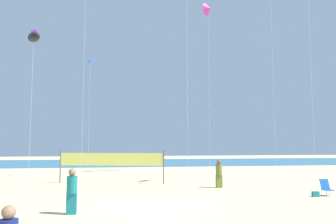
% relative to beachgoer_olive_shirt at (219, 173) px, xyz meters
% --- Properties ---
extents(ground_plane, '(120.00, 120.00, 0.00)m').
position_rel_beachgoer_olive_shirt_xyz_m(ground_plane, '(-4.83, -5.87, -0.97)').
color(ground_plane, beige).
extents(ocean_band, '(120.00, 20.00, 0.01)m').
position_rel_beachgoer_olive_shirt_xyz_m(ocean_band, '(-4.83, 29.36, -0.96)').
color(ocean_band, teal).
rests_on(ocean_band, ground).
extents(beachgoer_olive_shirt, '(0.41, 0.41, 1.81)m').
position_rel_beachgoer_olive_shirt_xyz_m(beachgoer_olive_shirt, '(0.00, 0.00, 0.00)').
color(beachgoer_olive_shirt, olive).
rests_on(beachgoer_olive_shirt, ground).
extents(beachgoer_teal_shirt, '(0.42, 0.42, 1.86)m').
position_rel_beachgoer_olive_shirt_xyz_m(beachgoer_teal_shirt, '(-8.36, -7.06, 0.03)').
color(beachgoer_teal_shirt, '#19727A').
rests_on(beachgoer_teal_shirt, ground).
extents(folding_beach_chair, '(0.52, 0.65, 0.89)m').
position_rel_beachgoer_olive_shirt_xyz_m(folding_beach_chair, '(4.97, -3.97, -0.50)').
color(folding_beach_chair, '#1959B2').
rests_on(folding_beach_chair, ground).
extents(volleyball_net, '(7.49, 1.75, 2.40)m').
position_rel_beachgoer_olive_shirt_xyz_m(volleyball_net, '(-7.03, 3.31, 0.67)').
color(volleyball_net, '#4C4C51').
rests_on(volleyball_net, ground).
extents(beach_handbag, '(0.36, 0.18, 0.29)m').
position_rel_beachgoer_olive_shirt_xyz_m(beach_handbag, '(4.11, -4.30, -0.82)').
color(beach_handbag, '#19727A').
rests_on(beach_handbag, ground).
extents(kite_blue_diamond, '(0.63, 0.62, 10.06)m').
position_rel_beachgoer_olive_shirt_xyz_m(kite_blue_diamond, '(-9.04, 7.17, 8.70)').
color(kite_blue_diamond, silver).
rests_on(kite_blue_diamond, ground).
extents(kite_black_inflatable, '(1.30, 1.76, 9.60)m').
position_rel_beachgoer_olive_shirt_xyz_m(kite_black_inflatable, '(-11.57, -1.21, 8.18)').
color(kite_black_inflatable, silver).
rests_on(kite_black_inflatable, ground).
extents(kite_magenta_delta, '(1.21, 1.19, 16.57)m').
position_rel_beachgoer_olive_shirt_xyz_m(kite_magenta_delta, '(1.92, 9.30, 14.97)').
color(kite_magenta_delta, silver).
rests_on(kite_magenta_delta, ground).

